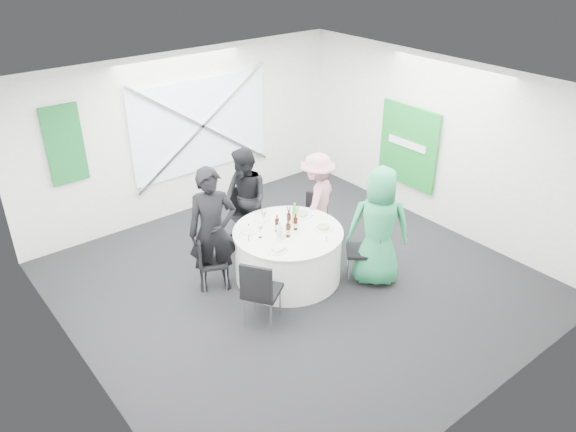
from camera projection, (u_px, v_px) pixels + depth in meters
floor at (297, 282)px, 8.10m from camera, size 6.00×6.00×0.00m
ceiling at (298, 91)px, 6.77m from camera, size 6.00×6.00×0.00m
wall_back at (185, 134)px, 9.50m from camera, size 6.00×0.00×6.00m
wall_front at (496, 303)px, 5.37m from camera, size 6.00×0.00×6.00m
wall_left at (73, 275)px, 5.79m from camera, size 0.00×6.00×6.00m
wall_right at (440, 144)px, 9.08m from camera, size 0.00×6.00×6.00m
window_panel at (201, 126)px, 9.59m from camera, size 2.60×0.03×1.60m
window_brace_a at (202, 126)px, 9.56m from camera, size 2.63×0.05×1.84m
window_brace_b at (202, 126)px, 9.56m from camera, size 2.63×0.05×1.84m
green_banner at (65, 145)px, 8.23m from camera, size 0.55×0.04×1.20m
green_sign at (408, 146)px, 9.56m from camera, size 0.05×1.20×1.40m
banquet_table at (288, 254)px, 8.05m from camera, size 1.56×1.56×0.76m
chair_back at (245, 211)px, 8.87m from camera, size 0.46×0.47×0.94m
chair_back_left at (207, 258)px, 7.76m from camera, size 0.50×0.50×0.83m
chair_back_right at (314, 216)px, 8.83m from camera, size 0.52×0.52×0.84m
chair_front_right at (368, 246)px, 7.93m from camera, size 0.60×0.60×0.94m
chair_front_left at (260, 289)px, 6.99m from camera, size 0.61×0.61×0.97m
person_man_back_left at (213, 231)px, 7.57m from camera, size 0.78×0.67×1.82m
person_man_back at (245, 200)px, 8.61m from camera, size 0.45×0.80×1.63m
person_woman_pink at (317, 199)px, 8.76m from camera, size 1.08×0.85×1.52m
person_woman_green at (379, 227)px, 7.74m from camera, size 1.01×0.99×1.75m
plate_back at (262, 219)px, 8.17m from camera, size 0.24×0.24×0.01m
plate_back_left at (248, 230)px, 7.88m from camera, size 0.25×0.25×0.01m
plate_back_right at (302, 214)px, 8.29m from camera, size 0.28×0.28×0.04m
plate_front_right at (323, 228)px, 7.93m from camera, size 0.27×0.27×0.04m
plate_front_left at (276, 250)px, 7.42m from camera, size 0.29×0.29×0.01m
napkin at (279, 249)px, 7.38m from camera, size 0.18×0.13×0.05m
beer_bottle_a at (277, 225)px, 7.82m from camera, size 0.06×0.06×0.26m
beer_bottle_b at (289, 221)px, 7.91m from camera, size 0.06×0.06×0.28m
beer_bottle_c at (296, 224)px, 7.87m from camera, size 0.06×0.06×0.24m
beer_bottle_d at (288, 230)px, 7.69m from camera, size 0.06×0.06×0.25m
green_water_bottle at (295, 215)px, 8.02m from camera, size 0.08×0.08×0.32m
clear_water_bottle at (279, 232)px, 7.63m from camera, size 0.08×0.08×0.27m
wine_glass_a at (297, 211)px, 8.15m from camera, size 0.07×0.07×0.17m
wine_glass_b at (264, 215)px, 8.04m from camera, size 0.07×0.07×0.17m
wine_glass_c at (260, 230)px, 7.66m from camera, size 0.07×0.07×0.17m
wine_glass_d at (289, 210)px, 8.16m from camera, size 0.07×0.07×0.17m
fork_a at (309, 215)px, 8.30m from camera, size 0.10×0.13×0.01m
knife_a at (292, 212)px, 8.38m from camera, size 0.08×0.14×0.01m
fork_b at (326, 239)px, 7.67m from camera, size 0.12×0.12×0.01m
knife_b at (328, 227)px, 7.97m from camera, size 0.12×0.12×0.01m
fork_c at (249, 226)px, 7.99m from camera, size 0.10×0.13×0.01m
knife_c at (249, 238)px, 7.70m from camera, size 0.10×0.13×0.01m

